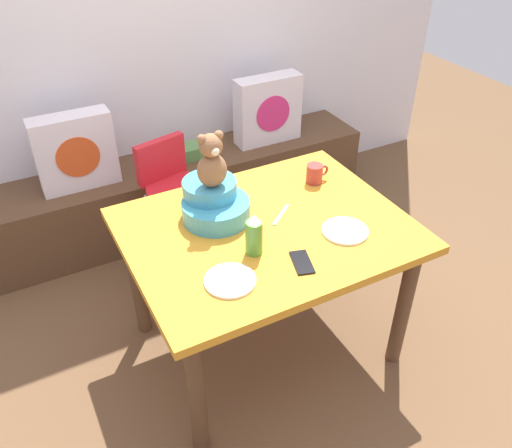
% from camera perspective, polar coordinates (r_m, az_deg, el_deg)
% --- Properties ---
extents(ground_plane, '(8.00, 8.00, 0.00)m').
position_cam_1_polar(ground_plane, '(2.79, 0.98, -12.63)').
color(ground_plane, brown).
extents(back_wall, '(4.40, 0.10, 2.60)m').
position_cam_1_polar(back_wall, '(3.34, -12.10, 21.41)').
color(back_wall, silver).
rests_on(back_wall, ground_plane).
extents(window_bench, '(2.60, 0.44, 0.46)m').
position_cam_1_polar(window_bench, '(3.52, -8.61, 3.43)').
color(window_bench, brown).
rests_on(window_bench, ground_plane).
extents(pillow_floral_left, '(0.44, 0.15, 0.44)m').
position_cam_1_polar(pillow_floral_left, '(3.17, -18.95, 7.39)').
color(pillow_floral_left, silver).
rests_on(pillow_floral_left, window_bench).
extents(pillow_floral_right, '(0.44, 0.15, 0.44)m').
position_cam_1_polar(pillow_floral_right, '(3.53, 1.28, 12.24)').
color(pillow_floral_right, silver).
rests_on(pillow_floral_right, window_bench).
extents(book_stack, '(0.20, 0.14, 0.08)m').
position_cam_1_polar(book_stack, '(3.41, -7.17, 7.78)').
color(book_stack, '#538748').
rests_on(book_stack, window_bench).
extents(dining_table, '(1.21, 0.95, 0.74)m').
position_cam_1_polar(dining_table, '(2.36, 1.14, -2.34)').
color(dining_table, orange).
rests_on(dining_table, ground_plane).
extents(highchair, '(0.40, 0.50, 0.79)m').
position_cam_1_polar(highchair, '(2.97, -8.65, 3.50)').
color(highchair, red).
rests_on(highchair, ground_plane).
extents(infant_seat_teal, '(0.30, 0.33, 0.16)m').
position_cam_1_polar(infant_seat_teal, '(2.32, -4.57, 2.30)').
color(infant_seat_teal, teal).
rests_on(infant_seat_teal, dining_table).
extents(teddy_bear, '(0.13, 0.12, 0.25)m').
position_cam_1_polar(teddy_bear, '(2.22, -4.82, 6.74)').
color(teddy_bear, '#8C5D3C').
rests_on(teddy_bear, infant_seat_teal).
extents(ketchup_bottle, '(0.07, 0.07, 0.18)m').
position_cam_1_polar(ketchup_bottle, '(2.10, -0.22, -1.21)').
color(ketchup_bottle, '#4C8C33').
rests_on(ketchup_bottle, dining_table).
extents(coffee_mug, '(0.12, 0.08, 0.09)m').
position_cam_1_polar(coffee_mug, '(2.59, 6.39, 5.44)').
color(coffee_mug, '#9E332D').
rests_on(coffee_mug, dining_table).
extents(dinner_plate_near, '(0.20, 0.20, 0.01)m').
position_cam_1_polar(dinner_plate_near, '(2.29, 9.60, -0.73)').
color(dinner_plate_near, white).
rests_on(dinner_plate_near, dining_table).
extents(dinner_plate_far, '(0.20, 0.20, 0.01)m').
position_cam_1_polar(dinner_plate_far, '(2.02, -2.82, -6.12)').
color(dinner_plate_far, white).
rests_on(dinner_plate_far, dining_table).
extents(cell_phone, '(0.11, 0.16, 0.01)m').
position_cam_1_polar(cell_phone, '(2.10, 4.99, -4.15)').
color(cell_phone, black).
rests_on(cell_phone, dining_table).
extents(table_fork, '(0.14, 0.12, 0.01)m').
position_cam_1_polar(table_fork, '(2.36, 2.72, 1.01)').
color(table_fork, silver).
rests_on(table_fork, dining_table).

